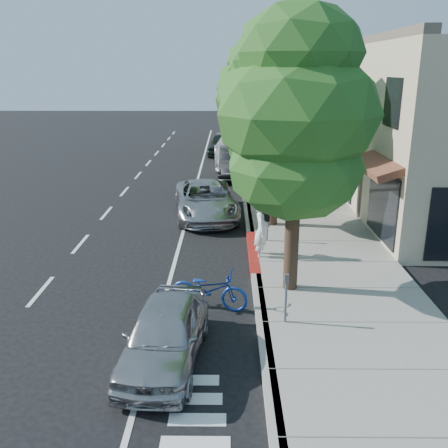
{
  "coord_description": "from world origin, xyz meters",
  "views": [
    {
      "loc": [
        -0.85,
        -14.95,
        6.11
      ],
      "look_at": [
        -0.98,
        0.16,
        1.35
      ],
      "focal_mm": 40.0,
      "sensor_mm": 36.0,
      "label": 1
    }
  ],
  "objects_px": {
    "street_tree_2": "(264,101)",
    "street_tree_4": "(253,91)",
    "street_tree_1": "(276,104)",
    "dark_suv_far": "(223,144)",
    "near_car_a": "(165,334)",
    "pedestrian": "(328,179)",
    "street_tree_0": "(297,118)",
    "silver_suv": "(206,200)",
    "bicycle": "(209,289)",
    "white_pickup": "(234,151)",
    "cyclist": "(262,231)",
    "street_tree_3": "(258,90)",
    "street_tree_5": "(250,88)",
    "dark_sedan": "(234,162)"
  },
  "relations": [
    {
      "from": "street_tree_4",
      "to": "pedestrian",
      "type": "height_order",
      "value": "street_tree_4"
    },
    {
      "from": "street_tree_5",
      "to": "pedestrian",
      "type": "height_order",
      "value": "street_tree_5"
    },
    {
      "from": "bicycle",
      "to": "dark_suv_far",
      "type": "bearing_deg",
      "value": 14.3
    },
    {
      "from": "pedestrian",
      "to": "street_tree_1",
      "type": "bearing_deg",
      "value": 45.65
    },
    {
      "from": "cyclist",
      "to": "near_car_a",
      "type": "xyz_separation_m",
      "value": [
        -2.45,
        -6.08,
        -0.33
      ]
    },
    {
      "from": "street_tree_4",
      "to": "silver_suv",
      "type": "relative_size",
      "value": 1.36
    },
    {
      "from": "street_tree_0",
      "to": "near_car_a",
      "type": "xyz_separation_m",
      "value": [
        -3.1,
        -3.5,
        -4.21
      ]
    },
    {
      "from": "street_tree_1",
      "to": "white_pickup",
      "type": "height_order",
      "value": "street_tree_1"
    },
    {
      "from": "bicycle",
      "to": "street_tree_4",
      "type": "bearing_deg",
      "value": 9.4
    },
    {
      "from": "street_tree_1",
      "to": "pedestrian",
      "type": "height_order",
      "value": "street_tree_1"
    },
    {
      "from": "street_tree_1",
      "to": "street_tree_2",
      "type": "xyz_separation_m",
      "value": [
        0.0,
        6.0,
        -0.25
      ]
    },
    {
      "from": "street_tree_3",
      "to": "cyclist",
      "type": "relative_size",
      "value": 4.0
    },
    {
      "from": "street_tree_1",
      "to": "street_tree_4",
      "type": "distance_m",
      "value": 18.0
    },
    {
      "from": "street_tree_1",
      "to": "pedestrian",
      "type": "relative_size",
      "value": 4.33
    },
    {
      "from": "street_tree_3",
      "to": "white_pickup",
      "type": "distance_m",
      "value": 4.36
    },
    {
      "from": "dark_suv_far",
      "to": "street_tree_2",
      "type": "bearing_deg",
      "value": -73.57
    },
    {
      "from": "street_tree_4",
      "to": "bicycle",
      "type": "bearing_deg",
      "value": -95.12
    },
    {
      "from": "street_tree_2",
      "to": "white_pickup",
      "type": "bearing_deg",
      "value": 100.84
    },
    {
      "from": "silver_suv",
      "to": "pedestrian",
      "type": "height_order",
      "value": "pedestrian"
    },
    {
      "from": "street_tree_1",
      "to": "street_tree_5",
      "type": "relative_size",
      "value": 1.03
    },
    {
      "from": "street_tree_3",
      "to": "bicycle",
      "type": "bearing_deg",
      "value": -96.73
    },
    {
      "from": "street_tree_0",
      "to": "near_car_a",
      "type": "distance_m",
      "value": 6.29
    },
    {
      "from": "cyclist",
      "to": "pedestrian",
      "type": "height_order",
      "value": "cyclist"
    },
    {
      "from": "street_tree_0",
      "to": "silver_suv",
      "type": "xyz_separation_m",
      "value": [
        -2.71,
        7.5,
        -4.14
      ]
    },
    {
      "from": "white_pickup",
      "to": "silver_suv",
      "type": "bearing_deg",
      "value": -98.34
    },
    {
      "from": "dark_suv_far",
      "to": "pedestrian",
      "type": "height_order",
      "value": "pedestrian"
    },
    {
      "from": "street_tree_4",
      "to": "dark_suv_far",
      "type": "distance_m",
      "value": 4.32
    },
    {
      "from": "street_tree_1",
      "to": "silver_suv",
      "type": "relative_size",
      "value": 1.45
    },
    {
      "from": "street_tree_1",
      "to": "street_tree_4",
      "type": "xyz_separation_m",
      "value": [
        0.0,
        18.0,
        -0.3
      ]
    },
    {
      "from": "street_tree_3",
      "to": "cyclist",
      "type": "xyz_separation_m",
      "value": [
        -0.65,
        -15.42,
        -3.82
      ]
    },
    {
      "from": "street_tree_3",
      "to": "pedestrian",
      "type": "relative_size",
      "value": 4.45
    },
    {
      "from": "street_tree_5",
      "to": "bicycle",
      "type": "height_order",
      "value": "street_tree_5"
    },
    {
      "from": "near_car_a",
      "to": "pedestrian",
      "type": "bearing_deg",
      "value": 71.36
    },
    {
      "from": "dark_sedan",
      "to": "white_pickup",
      "type": "distance_m",
      "value": 3.54
    },
    {
      "from": "white_pickup",
      "to": "near_car_a",
      "type": "bearing_deg",
      "value": -96.29
    },
    {
      "from": "street_tree_1",
      "to": "silver_suv",
      "type": "xyz_separation_m",
      "value": [
        -2.71,
        1.5,
        -4.06
      ]
    },
    {
      "from": "street_tree_3",
      "to": "street_tree_4",
      "type": "relative_size",
      "value": 1.09
    },
    {
      "from": "street_tree_5",
      "to": "street_tree_2",
      "type": "bearing_deg",
      "value": -90.0
    },
    {
      "from": "street_tree_2",
      "to": "street_tree_4",
      "type": "distance_m",
      "value": 12.0
    },
    {
      "from": "street_tree_0",
      "to": "street_tree_5",
      "type": "distance_m",
      "value": 30.0
    },
    {
      "from": "near_car_a",
      "to": "cyclist",
      "type": "bearing_deg",
      "value": 73.21
    },
    {
      "from": "white_pickup",
      "to": "dark_suv_far",
      "type": "bearing_deg",
      "value": 98.11
    },
    {
      "from": "dark_suv_far",
      "to": "street_tree_4",
      "type": "bearing_deg",
      "value": 18.94
    },
    {
      "from": "street_tree_0",
      "to": "silver_suv",
      "type": "height_order",
      "value": "street_tree_0"
    },
    {
      "from": "street_tree_0",
      "to": "bicycle",
      "type": "distance_m",
      "value": 4.97
    },
    {
      "from": "near_car_a",
      "to": "pedestrian",
      "type": "height_order",
      "value": "pedestrian"
    },
    {
      "from": "street_tree_1",
      "to": "dark_sedan",
      "type": "bearing_deg",
      "value": 98.15
    },
    {
      "from": "cyclist",
      "to": "near_car_a",
      "type": "relative_size",
      "value": 0.51
    },
    {
      "from": "street_tree_3",
      "to": "silver_suv",
      "type": "height_order",
      "value": "street_tree_3"
    },
    {
      "from": "street_tree_0",
      "to": "street_tree_1",
      "type": "distance_m",
      "value": 6.0
    }
  ]
}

